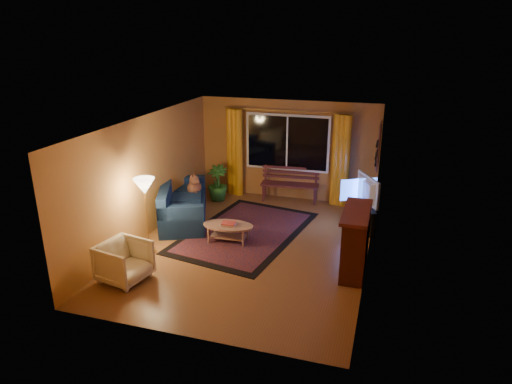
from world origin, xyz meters
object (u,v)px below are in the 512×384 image
(floor_lamp, at_px, (147,216))
(bench, at_px, (289,193))
(sofa, at_px, (184,201))
(armchair, at_px, (124,260))
(tv_console, at_px, (361,214))
(coffee_table, at_px, (228,233))

(floor_lamp, bearing_deg, bench, 61.40)
(sofa, height_order, floor_lamp, floor_lamp)
(armchair, relative_size, tv_console, 0.59)
(sofa, bearing_deg, coffee_table, -52.86)
(tv_console, bearing_deg, floor_lamp, -157.84)
(armchair, distance_m, floor_lamp, 1.12)
(bench, distance_m, coffee_table, 2.77)
(armchair, height_order, tv_console, armchair)
(bench, relative_size, floor_lamp, 0.95)
(floor_lamp, bearing_deg, armchair, -82.93)
(bench, bearing_deg, tv_console, -35.16)
(bench, height_order, armchair, armchair)
(bench, distance_m, armchair, 4.98)
(floor_lamp, distance_m, coffee_table, 1.68)
(coffee_table, bearing_deg, floor_lamp, -145.55)
(armchair, height_order, coffee_table, armchair)
(armchair, height_order, floor_lamp, floor_lamp)
(floor_lamp, xyz_separation_m, coffee_table, (1.30, 0.89, -0.57))
(armchair, distance_m, tv_console, 5.13)
(sofa, height_order, coffee_table, sofa)
(floor_lamp, bearing_deg, tv_console, 33.45)
(coffee_table, xyz_separation_m, tv_console, (2.52, 1.63, 0.08))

